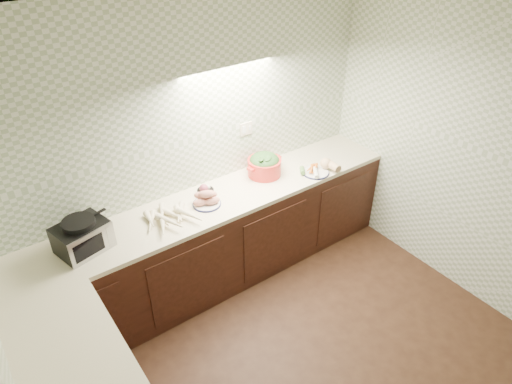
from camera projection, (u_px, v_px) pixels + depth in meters
room at (348, 217)px, 2.53m from camera, size 3.60×3.60×2.60m
counter at (196, 335)px, 3.31m from camera, size 3.60×3.60×0.90m
toaster_oven at (82, 236)px, 3.35m from camera, size 0.42×0.36×0.26m
parsnip_pile at (169, 217)px, 3.70m from camera, size 0.47×0.40×0.08m
sweet_potato_plate at (206, 199)px, 3.87m from camera, size 0.25×0.24×0.14m
onion_bowl at (205, 191)px, 4.00m from camera, size 0.15×0.15×0.11m
dutch_oven at (264, 164)px, 4.25m from camera, size 0.39×0.36×0.22m
veg_plate at (320, 167)px, 4.33m from camera, size 0.36×0.26×0.12m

